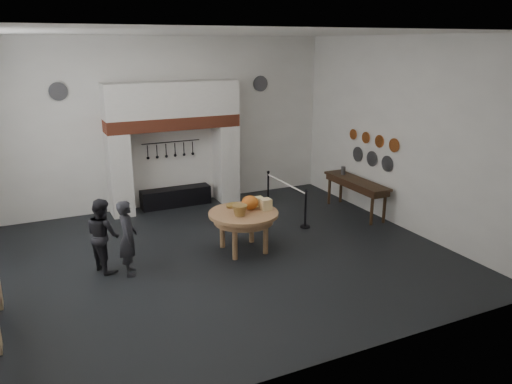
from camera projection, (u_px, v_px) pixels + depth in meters
name	position (u px, v px, depth m)	size (l,w,h in m)	color
floor	(227.00, 255.00, 10.56)	(9.00, 8.00, 0.02)	black
ceiling	(223.00, 33.00, 9.26)	(9.00, 8.00, 0.02)	silver
wall_back	(169.00, 123.00, 13.37)	(9.00, 0.02, 4.50)	white
wall_front	(342.00, 210.00, 6.46)	(9.00, 0.02, 4.50)	white
wall_right	(402.00, 134.00, 11.77)	(0.02, 8.00, 4.50)	white
chimney_pier_left	(120.00, 174.00, 12.80)	(0.55, 0.70, 2.15)	silver
chimney_pier_right	(226.00, 163.00, 14.01)	(0.55, 0.70, 2.15)	silver
hearth_brick_band	(173.00, 123.00, 13.05)	(3.50, 0.72, 0.32)	#9E442B
chimney_hood	(172.00, 99.00, 12.87)	(3.50, 0.70, 0.90)	silver
iron_range	(176.00, 197.00, 13.71)	(1.90, 0.45, 0.50)	black
utensil_rail	(171.00, 142.00, 13.45)	(0.02, 0.02, 1.60)	black
work_table	(243.00, 214.00, 10.59)	(1.49, 1.49, 0.07)	tan
pumpkin	(250.00, 203.00, 10.70)	(0.36, 0.36, 0.31)	orange
cheese_block_big	(266.00, 204.00, 10.71)	(0.22, 0.22, 0.24)	#EDD08E
cheese_block_small	(259.00, 201.00, 10.96)	(0.18, 0.18, 0.20)	#FFED98
wicker_basket	(240.00, 210.00, 10.36)	(0.32, 0.32, 0.22)	#A7843D
bread_loaf	(233.00, 205.00, 10.82)	(0.31, 0.18, 0.13)	olive
visitor_near	(128.00, 238.00, 9.54)	(0.54, 0.36, 1.49)	#222227
visitor_far	(103.00, 235.00, 9.72)	(0.71, 0.55, 1.47)	black
side_table	(356.00, 181.00, 12.96)	(0.55, 2.20, 0.06)	#362013
pewter_jug	(343.00, 171.00, 13.44)	(0.12, 0.12, 0.22)	#4D4E53
copper_pan_a	(394.00, 145.00, 12.01)	(0.34, 0.34, 0.03)	#C6662D
copper_pan_b	(379.00, 141.00, 12.48)	(0.32, 0.32, 0.03)	#C6662D
copper_pan_c	(366.00, 138.00, 12.96)	(0.30, 0.30, 0.03)	#C6662D
copper_pan_d	(353.00, 134.00, 13.44)	(0.28, 0.28, 0.03)	#C6662D
pewter_plate_left	(387.00, 164.00, 12.33)	(0.40, 0.40, 0.03)	#4C4C51
pewter_plate_mid	(372.00, 159.00, 12.84)	(0.40, 0.40, 0.03)	#4C4C51
pewter_plate_right	(358.00, 154.00, 13.36)	(0.40, 0.40, 0.03)	#4C4C51
pewter_plate_back_left	(58.00, 91.00, 11.95)	(0.44, 0.44, 0.03)	#4C4C51
pewter_plate_back_right	(260.00, 84.00, 14.17)	(0.44, 0.44, 0.03)	#4C4C51
barrier_post_near	(305.00, 210.00, 12.05)	(0.05, 0.05, 0.90)	black
barrier_post_far	(268.00, 189.00, 13.78)	(0.05, 0.05, 0.90)	black
barrier_rope	(286.00, 184.00, 12.80)	(0.04, 0.04, 2.00)	white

